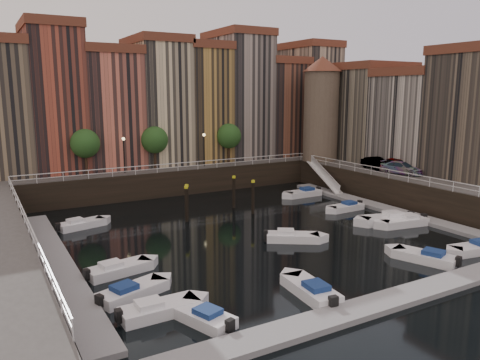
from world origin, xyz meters
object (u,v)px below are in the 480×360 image
boat_left_2 (118,269)px  car_b (376,164)px  gangway (324,175)px  car_c (401,169)px  corner_tower (321,107)px  car_a (397,166)px  boat_left_0 (158,310)px  boat_left_1 (131,292)px  mooring_pilings (216,199)px

boat_left_2 → car_b: bearing=6.0°
gangway → boat_left_2: bearing=-153.9°
gangway → car_c: car_c is taller
corner_tower → boat_left_2: (-32.89, -19.20, -9.84)m
corner_tower → car_b: bearing=-85.0°
car_b → car_c: bearing=-78.5°
boat_left_2 → car_a: bearing=1.9°
car_b → gangway: bearing=137.7°
corner_tower → boat_left_0: size_ratio=2.95×
boat_left_1 → gangway: bearing=13.1°
car_b → boat_left_0: bearing=-142.4°
car_a → car_b: (-0.88, 2.39, -0.07)m
car_a → car_c: car_a is taller
gangway → car_b: 6.49m
boat_left_1 → car_c: bearing=-2.5°
car_b → corner_tower: bearing=106.0°
boat_left_1 → car_a: 36.84m
mooring_pilings → boat_left_0: (-12.45, -17.53, -1.29)m
gangway → mooring_pilings: (-17.24, -4.23, -0.27)m
mooring_pilings → car_b: bearing=-2.1°
car_c → boat_left_1: bearing=178.6°
corner_tower → mooring_pilings: bearing=-156.6°
boat_left_0 → boat_left_2: size_ratio=0.99×
gangway → boat_left_0: size_ratio=1.78×
car_b → mooring_pilings: bearing=-171.2°
gangway → car_a: bearing=-58.0°
car_c → boat_left_0: bearing=-176.5°
corner_tower → car_a: corner_tower is taller
mooring_pilings → car_b: 21.08m
gangway → car_b: car_b is taller
corner_tower → boat_left_1: corner_tower is taller
gangway → boat_left_0: (-29.68, -21.76, -1.56)m
boat_left_1 → car_b: (34.00, 13.75, 3.35)m
corner_tower → gangway: bearing=-122.8°
gangway → mooring_pilings: gangway is taller
boat_left_2 → car_a: car_a is taller
boat_left_1 → car_b: 36.83m
mooring_pilings → car_c: 21.60m
corner_tower → boat_left_2: corner_tower is taller
boat_left_1 → boat_left_2: size_ratio=1.00×
gangway → car_c: (3.77, -8.84, 1.78)m
corner_tower → boat_left_2: bearing=-149.7°
boat_left_1 → car_c: (34.03, 9.91, 3.34)m
boat_left_0 → boat_left_2: (-0.30, 7.06, -0.00)m
boat_left_0 → car_a: size_ratio=1.02×
boat_left_2 → car_b: 35.25m
gangway → boat_left_1: gangway is taller
corner_tower → boat_left_1: size_ratio=2.93×
boat_left_1 → boat_left_2: bearing=67.3°
boat_left_2 → car_c: car_c is taller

